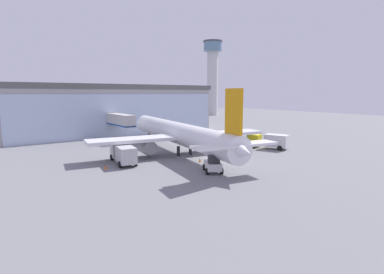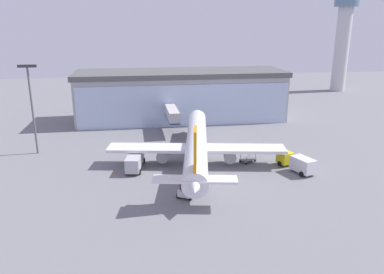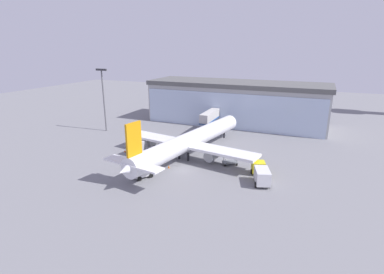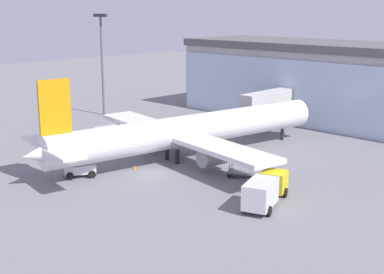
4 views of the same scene
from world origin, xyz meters
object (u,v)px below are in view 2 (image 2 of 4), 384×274
object	(u,v)px
baggage_cart	(248,159)
safety_cone_nose	(197,178)
jet_bridge	(171,112)
pushback_tug	(187,190)
apron_light_mast	(31,101)
fuel_truck	(297,162)
safety_cone_wingtip	(115,172)
catering_truck	(135,161)
airplane	(196,145)
control_tower	(343,35)

from	to	relation	value
baggage_cart	safety_cone_nose	size ratio (longest dim) A/B	5.86
jet_bridge	pushback_tug	size ratio (longest dim) A/B	3.79
apron_light_mast	baggage_cart	bearing A→B (deg)	-15.69
fuel_truck	baggage_cart	world-z (taller)	fuel_truck
jet_bridge	safety_cone_wingtip	size ratio (longest dim) A/B	25.50
safety_cone_nose	catering_truck	bearing A→B (deg)	148.57
apron_light_mast	safety_cone_nose	bearing A→B (deg)	-31.22
apron_light_mast	airplane	distance (m)	30.76
fuel_truck	pushback_tug	distance (m)	20.23
pushback_tug	safety_cone_nose	bearing A→B (deg)	7.43
jet_bridge	control_tower	distance (m)	79.29
control_tower	airplane	distance (m)	90.96
safety_cone_nose	safety_cone_wingtip	size ratio (longest dim) A/B	1.00
jet_bridge	catering_truck	distance (m)	23.80
airplane	jet_bridge	bearing A→B (deg)	16.31
fuel_truck	safety_cone_nose	bearing A→B (deg)	74.13
pushback_tug	safety_cone_nose	world-z (taller)	pushback_tug
apron_light_mast	baggage_cart	xyz separation A→B (m)	(37.46, -10.52, -9.38)
airplane	catering_truck	xyz separation A→B (m)	(-10.56, -1.35, -1.85)
control_tower	safety_cone_nose	distance (m)	97.42
apron_light_mast	safety_cone_wingtip	xyz separation A→B (m)	(14.70, -12.46, -9.60)
airplane	safety_cone_wingtip	size ratio (longest dim) A/B	71.80
safety_cone_nose	control_tower	bearing A→B (deg)	48.54
pushback_tug	safety_cone_wingtip	world-z (taller)	pushback_tug
catering_truck	control_tower	bearing A→B (deg)	-38.46
jet_bridge	baggage_cart	size ratio (longest dim) A/B	4.35
apron_light_mast	catering_truck	xyz separation A→B (m)	(17.96, -10.84, -8.41)
jet_bridge	airplane	distance (m)	20.95
control_tower	catering_truck	bearing A→B (deg)	-137.84
airplane	fuel_truck	size ratio (longest dim) A/B	5.18
control_tower	fuel_truck	xyz separation A→B (m)	(-46.43, -70.57, -17.98)
pushback_tug	catering_truck	bearing A→B (deg)	61.76
control_tower	pushback_tug	world-z (taller)	control_tower
apron_light_mast	pushback_tug	world-z (taller)	apron_light_mast
catering_truck	baggage_cart	world-z (taller)	catering_truck
control_tower	safety_cone_nose	xyz separation A→B (m)	(-63.25, -71.58, -19.17)
catering_truck	apron_light_mast	bearing A→B (deg)	68.28
baggage_cart	control_tower	bearing A→B (deg)	21.47
catering_truck	fuel_truck	xyz separation A→B (m)	(26.26, -4.77, 0.00)
baggage_cart	jet_bridge	bearing A→B (deg)	87.80
catering_truck	safety_cone_nose	bearing A→B (deg)	-112.04
baggage_cart	safety_cone_wingtip	xyz separation A→B (m)	(-22.77, -1.94, -0.23)
safety_cone_wingtip	catering_truck	bearing A→B (deg)	26.53
jet_bridge	fuel_truck	distance (m)	32.50
apron_light_mast	baggage_cart	distance (m)	40.03
safety_cone_wingtip	safety_cone_nose	bearing A→B (deg)	-18.07
control_tower	catering_truck	world-z (taller)	control_tower
jet_bridge	baggage_cart	world-z (taller)	jet_bridge
pushback_tug	safety_cone_wingtip	bearing A→B (deg)	76.48
safety_cone_wingtip	airplane	bearing A→B (deg)	12.15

